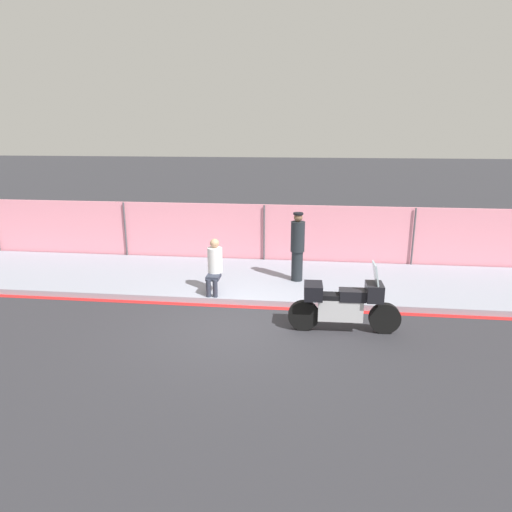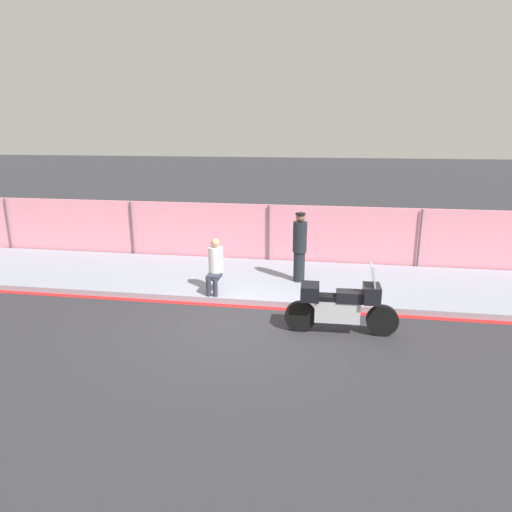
{
  "view_description": "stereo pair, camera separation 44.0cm",
  "coord_description": "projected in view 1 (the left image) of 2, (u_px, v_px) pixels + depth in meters",
  "views": [
    {
      "loc": [
        1.35,
        -8.6,
        3.94
      ],
      "look_at": [
        0.14,
        1.48,
        1.12
      ],
      "focal_mm": 32.0,
      "sensor_mm": 36.0,
      "label": 1
    },
    {
      "loc": [
        1.79,
        -8.54,
        3.94
      ],
      "look_at": [
        0.14,
        1.48,
        1.12
      ],
      "focal_mm": 32.0,
      "sensor_mm": 36.0,
      "label": 2
    }
  ],
  "objects": [
    {
      "name": "officer_standing",
      "position": [
        298.0,
        246.0,
        11.69
      ],
      "size": [
        0.36,
        0.36,
        1.79
      ],
      "color": "#1E2328",
      "rests_on": "sidewalk"
    },
    {
      "name": "motorcycle",
      "position": [
        343.0,
        304.0,
        9.09
      ],
      "size": [
        2.24,
        0.53,
        1.45
      ],
      "rotation": [
        0.0,
        0.0,
        0.03
      ],
      "color": "black",
      "rests_on": "ground_plane"
    },
    {
      "name": "curb_paint_stripe",
      "position": [
        248.0,
        307.0,
        10.49
      ],
      "size": [
        32.16,
        0.18,
        0.01
      ],
      "color": "red",
      "rests_on": "ground_plane"
    },
    {
      "name": "storefront_fence",
      "position": [
        264.0,
        234.0,
        13.73
      ],
      "size": [
        30.55,
        0.17,
        1.8
      ],
      "color": "pink",
      "rests_on": "ground_plane"
    },
    {
      "name": "person_seated_on_curb",
      "position": [
        214.0,
        263.0,
        10.9
      ],
      "size": [
        0.36,
        0.66,
        1.31
      ],
      "color": "#2D3342",
      "rests_on": "sidewalk"
    },
    {
      "name": "ground_plane",
      "position": [
        241.0,
        327.0,
        9.44
      ],
      "size": [
        120.0,
        120.0,
        0.0
      ],
      "primitive_type": "plane",
      "color": "#2D2D33"
    },
    {
      "name": "sidewalk",
      "position": [
        257.0,
        279.0,
        12.22
      ],
      "size": [
        32.16,
        3.45,
        0.14
      ],
      "color": "#8E93A3",
      "rests_on": "ground_plane"
    }
  ]
}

